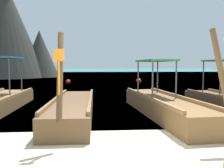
{
  "coord_description": "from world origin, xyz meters",
  "views": [
    {
      "loc": [
        -0.56,
        -4.96,
        1.67
      ],
      "look_at": [
        0.0,
        3.1,
        1.05
      ],
      "focal_mm": 38.67,
      "sensor_mm": 36.0,
      "label": 1
    }
  ],
  "objects": [
    {
      "name": "sea_water",
      "position": [
        0.0,
        61.1,
        0.0
      ],
      "size": [
        120.0,
        120.0,
        0.0
      ],
      "primitive_type": "plane",
      "color": "teal",
      "rests_on": "ground"
    },
    {
      "name": "ground",
      "position": [
        0.0,
        0.0,
        0.0
      ],
      "size": [
        120.0,
        120.0,
        0.0
      ],
      "primitive_type": "plane",
      "color": "beige"
    },
    {
      "name": "mooring_buoy_far",
      "position": [
        -3.02,
        16.99,
        0.21
      ],
      "size": [
        0.41,
        0.41,
        0.41
      ],
      "color": "red",
      "rests_on": "sea_water"
    },
    {
      "name": "longtail_boat_yellow_ribbon",
      "position": [
        1.67,
        2.87,
        0.35
      ],
      "size": [
        1.66,
        6.64,
        2.45
      ],
      "color": "brown",
      "rests_on": "ground"
    },
    {
      "name": "mooring_buoy_near",
      "position": [
        3.43,
        17.02,
        0.25
      ],
      "size": [
        0.49,
        0.49,
        0.49
      ],
      "color": "red",
      "rests_on": "sea_water"
    },
    {
      "name": "karst_rock",
      "position": [
        -12.47,
        30.09,
        6.38
      ],
      "size": [
        12.51,
        10.8,
        13.43
      ],
      "color": "#2D302B",
      "rests_on": "ground"
    },
    {
      "name": "longtail_boat_orange_ribbon",
      "position": [
        -1.27,
        2.74,
        0.3
      ],
      "size": [
        1.2,
        5.78,
        2.36
      ],
      "color": "brown",
      "rests_on": "ground"
    }
  ]
}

